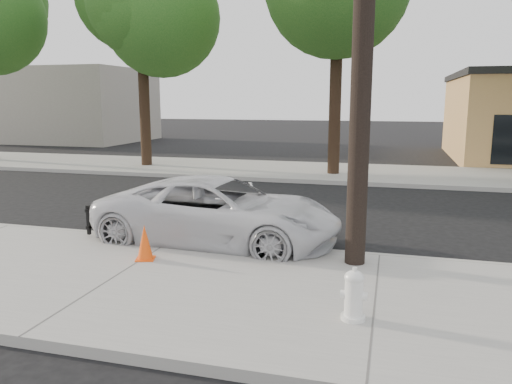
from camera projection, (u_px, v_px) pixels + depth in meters
The scene contains 9 objects.
ground at pixel (212, 221), 12.05m from camera, with size 120.00×120.00×0.00m, color black.
near_sidewalk at pixel (118, 279), 7.96m from camera, with size 90.00×4.40×0.15m, color gray.
far_sidewalk at pixel (285, 171), 20.10m from camera, with size 90.00×5.00×0.15m, color gray.
curb_near at pixel (175, 242), 10.05m from camera, with size 90.00×0.12×0.16m, color #9E9B93.
building_far at pixel (46, 105), 35.76m from camera, with size 14.00×8.00×5.00m, color gray.
tree_b at pixel (144, 17), 20.08m from camera, with size 4.34×4.20×8.45m.
police_cruiser at pixel (219, 212), 10.00m from camera, with size 2.26×4.90×1.36m, color silver.
fire_hydrant at pixel (354, 296), 6.27m from camera, with size 0.33×0.31×0.64m.
traffic_cone at pixel (145, 243), 8.65m from camera, with size 0.40×0.40×0.62m.
Camera 1 is at (4.14, -11.02, 2.89)m, focal length 35.00 mm.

